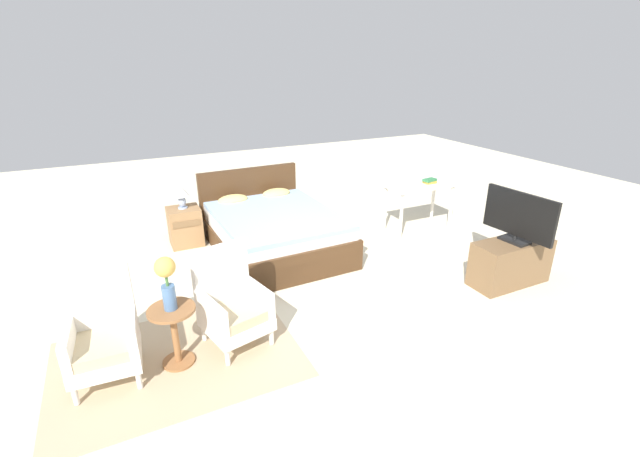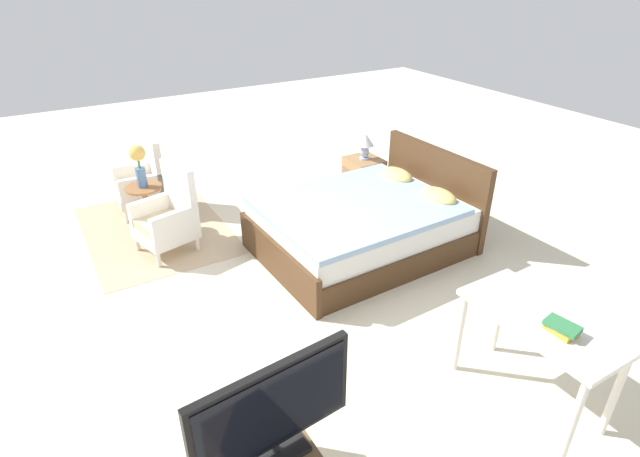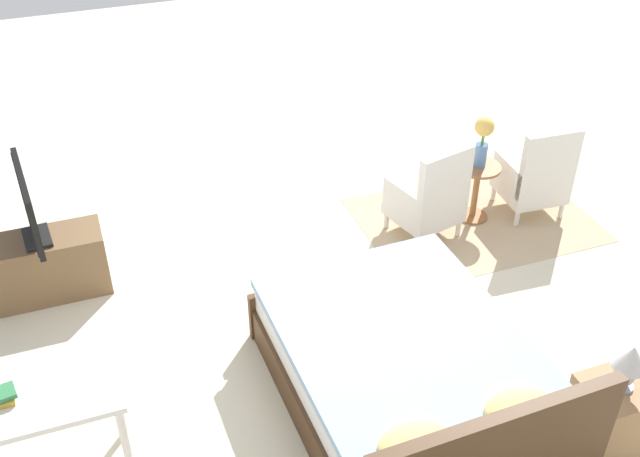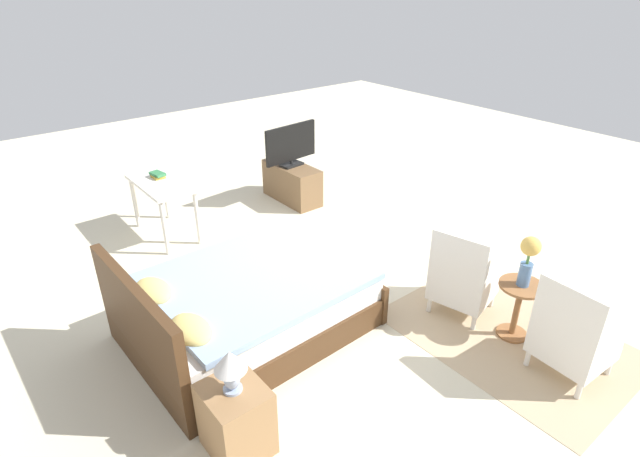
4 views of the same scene
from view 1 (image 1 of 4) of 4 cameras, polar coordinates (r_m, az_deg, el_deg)
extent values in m
plane|color=beige|center=(5.22, -0.28, -7.01)|extent=(16.00, 16.00, 0.00)
cube|color=tan|center=(4.21, -18.38, -16.15)|extent=(2.10, 1.50, 0.01)
cube|color=#472D19|center=(5.98, -6.04, -1.73)|extent=(1.57, 2.14, 0.28)
cube|color=white|center=(5.88, -6.14, 0.59)|extent=(1.51, 2.05, 0.24)
cube|color=#93B2D6|center=(5.75, -5.89, 1.72)|extent=(1.55, 1.89, 0.06)
cube|color=#472D19|center=(6.75, -9.36, 3.98)|extent=(1.55, 0.12, 0.96)
cube|color=#472D19|center=(5.10, -1.78, -5.18)|extent=(1.55, 0.10, 0.40)
ellipsoid|color=#DBC670|center=(6.37, -11.52, 3.79)|extent=(0.45, 0.29, 0.14)
ellipsoid|color=#DBC670|center=(6.58, -5.83, 4.70)|extent=(0.45, 0.29, 0.14)
cylinder|color=white|center=(4.02, -29.85, -18.78)|extent=(0.04, 0.04, 0.16)
cylinder|color=white|center=(3.96, -22.99, -18.07)|extent=(0.04, 0.04, 0.16)
cylinder|color=white|center=(4.39, -29.27, -15.01)|extent=(0.04, 0.04, 0.16)
cylinder|color=white|center=(4.33, -23.11, -14.31)|extent=(0.04, 0.04, 0.16)
cube|color=white|center=(4.09, -26.65, -14.93)|extent=(0.57, 0.57, 0.12)
cube|color=#C6B289|center=(4.03, -26.92, -13.66)|extent=(0.52, 0.52, 0.10)
cube|color=white|center=(4.09, -27.42, -8.74)|extent=(0.54, 0.11, 0.64)
cube|color=white|center=(4.02, -30.50, -13.08)|extent=(0.10, 0.52, 0.26)
cube|color=white|center=(3.96, -23.69, -12.29)|extent=(0.10, 0.52, 0.26)
cylinder|color=white|center=(3.98, -12.23, -16.41)|extent=(0.04, 0.04, 0.16)
cylinder|color=white|center=(4.15, -6.48, -14.13)|extent=(0.04, 0.04, 0.16)
cylinder|color=white|center=(4.32, -15.20, -13.27)|extent=(0.04, 0.04, 0.16)
cylinder|color=white|center=(4.48, -9.81, -11.35)|extent=(0.04, 0.04, 0.16)
cube|color=white|center=(4.15, -11.07, -12.15)|extent=(0.65, 0.65, 0.12)
cube|color=#C6B289|center=(4.09, -11.18, -10.87)|extent=(0.60, 0.60, 0.10)
cube|color=white|center=(4.13, -13.02, -6.32)|extent=(0.54, 0.21, 0.64)
cube|color=white|center=(3.96, -14.28, -10.96)|extent=(0.19, 0.51, 0.26)
cube|color=white|center=(4.14, -8.40, -8.90)|extent=(0.19, 0.51, 0.26)
cylinder|color=#936038|center=(4.17, -18.28, -16.45)|extent=(0.28, 0.28, 0.03)
cylinder|color=#936038|center=(4.01, -18.74, -13.45)|extent=(0.06, 0.06, 0.51)
cylinder|color=#936038|center=(3.87, -19.22, -10.22)|extent=(0.40, 0.40, 0.02)
cylinder|color=#4C709E|center=(3.81, -19.45, -8.65)|extent=(0.11, 0.11, 0.22)
cylinder|color=#477538|center=(3.73, -19.75, -6.53)|extent=(0.02, 0.02, 0.10)
sphere|color=#E0B251|center=(3.68, -19.99, -4.85)|extent=(0.17, 0.17, 0.17)
cube|color=#997047|center=(6.40, -17.54, 0.26)|extent=(0.44, 0.40, 0.55)
cube|color=brown|center=(6.17, -17.34, 0.58)|extent=(0.37, 0.01, 0.09)
cylinder|color=#9EADC6|center=(6.30, -17.83, 2.68)|extent=(0.13, 0.13, 0.02)
ellipsoid|color=#9EADC6|center=(6.27, -17.92, 3.45)|extent=(0.11, 0.11, 0.16)
cone|color=silver|center=(6.23, -18.08, 4.80)|extent=(0.22, 0.22, 0.15)
cube|color=brown|center=(5.54, 24.04, -4.14)|extent=(0.96, 0.40, 0.54)
cube|color=black|center=(5.43, 24.49, -1.44)|extent=(0.23, 0.34, 0.03)
cylinder|color=black|center=(5.42, 24.56, -1.05)|extent=(0.04, 0.04, 0.05)
cube|color=black|center=(5.32, 25.03, 1.73)|extent=(0.12, 0.88, 0.51)
cube|color=black|center=(5.34, 25.18, 1.77)|extent=(0.08, 0.81, 0.46)
cylinder|color=silver|center=(6.39, 10.77, 1.58)|extent=(0.05, 0.05, 0.69)
cylinder|color=silver|center=(6.97, 17.03, 2.71)|extent=(0.05, 0.05, 0.69)
cylinder|color=silver|center=(6.71, 8.67, 2.71)|extent=(0.05, 0.05, 0.69)
cylinder|color=silver|center=(7.26, 14.83, 3.71)|extent=(0.05, 0.05, 0.69)
cube|color=silver|center=(6.71, 13.19, 5.66)|extent=(1.04, 0.52, 0.04)
cube|color=#B79333|center=(6.77, 14.40, 6.02)|extent=(0.18, 0.13, 0.04)
cube|color=#337A47|center=(6.77, 14.43, 6.30)|extent=(0.22, 0.16, 0.03)
camera|label=2|loc=(6.10, 43.47, 18.85)|focal=28.00mm
camera|label=3|loc=(9.13, -3.05, 30.87)|focal=42.00mm
camera|label=4|loc=(7.21, -41.30, 20.99)|focal=28.00mm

